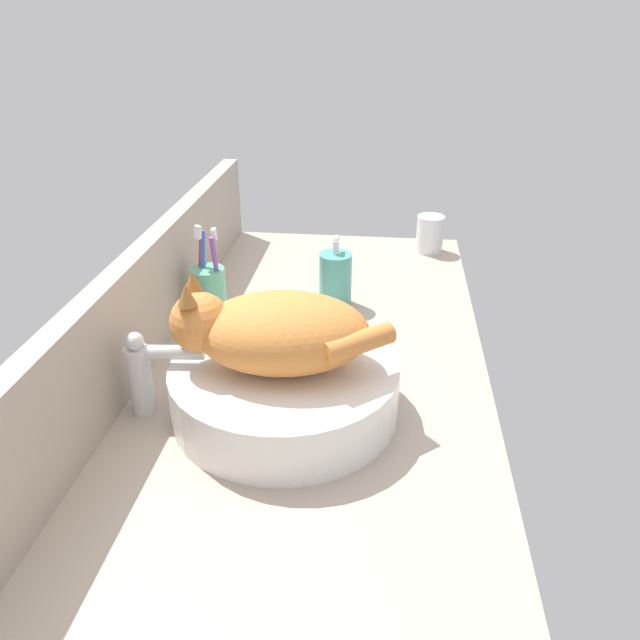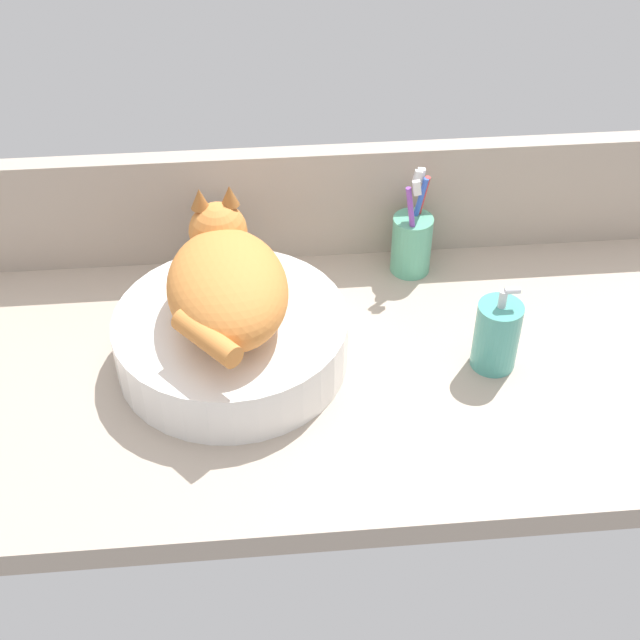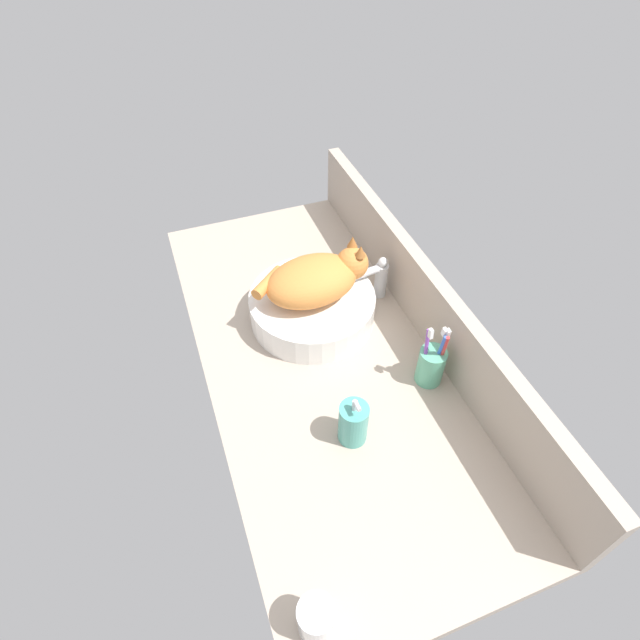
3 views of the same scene
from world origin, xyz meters
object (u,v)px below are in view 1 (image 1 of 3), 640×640
object	(u,v)px
cat	(274,331)
water_glass	(430,236)
faucet	(147,370)
sink_basin	(285,388)
soap_dispenser	(335,279)
toothbrush_cup	(209,291)

from	to	relation	value
cat	water_glass	size ratio (longest dim) A/B	3.57
faucet	sink_basin	bearing A→B (deg)	-84.27
sink_basin	soap_dispenser	distance (cm)	38.82
sink_basin	faucet	xyz separation A→B (cm)	(-2.06, 20.51, 3.12)
cat	toothbrush_cup	bearing A→B (deg)	31.56
toothbrush_cup	faucet	bearing A→B (deg)	179.07
cat	soap_dispenser	xyz separation A→B (cm)	(38.78, -5.50, -8.53)
sink_basin	cat	distance (cm)	10.04
faucet	cat	bearing A→B (deg)	-84.50
water_glass	soap_dispenser	bearing A→B (deg)	147.86
cat	faucet	world-z (taller)	cat
sink_basin	water_glass	size ratio (longest dim) A/B	3.78
cat	sink_basin	bearing A→B (deg)	-81.06
water_glass	faucet	bearing A→B (deg)	148.35
faucet	water_glass	bearing A→B (deg)	-31.65
cat	soap_dispenser	size ratio (longest dim) A/B	2.26
cat	soap_dispenser	bearing A→B (deg)	-8.07
cat	toothbrush_cup	world-z (taller)	cat
toothbrush_cup	water_glass	distance (cm)	60.77
sink_basin	faucet	bearing A→B (deg)	95.73
toothbrush_cup	water_glass	xyz separation A→B (cm)	(41.15, -44.68, -1.70)
cat	soap_dispenser	world-z (taller)	cat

